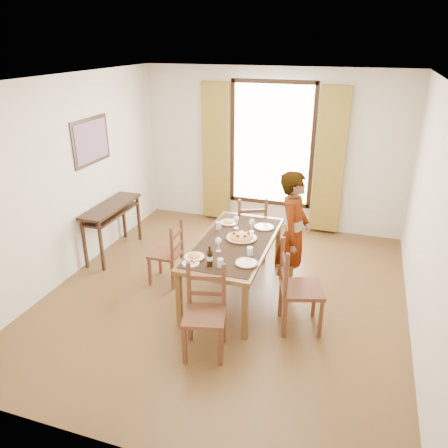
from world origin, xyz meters
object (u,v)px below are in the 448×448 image
(console_table, at_px, (111,212))
(pasta_platter, at_px, (241,235))
(dining_table, at_px, (235,246))
(man, at_px, (293,235))

(console_table, xyz_separation_m, pasta_platter, (2.17, -0.45, 0.12))
(console_table, distance_m, pasta_platter, 2.22)
(console_table, relative_size, dining_table, 0.64)
(dining_table, height_order, pasta_platter, pasta_platter)
(dining_table, relative_size, pasta_platter, 4.71)
(console_table, bearing_deg, man, -5.57)
(man, bearing_deg, console_table, 87.10)
(dining_table, xyz_separation_m, man, (0.69, 0.26, 0.14))
(dining_table, distance_m, man, 0.75)
(man, bearing_deg, dining_table, 113.15)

